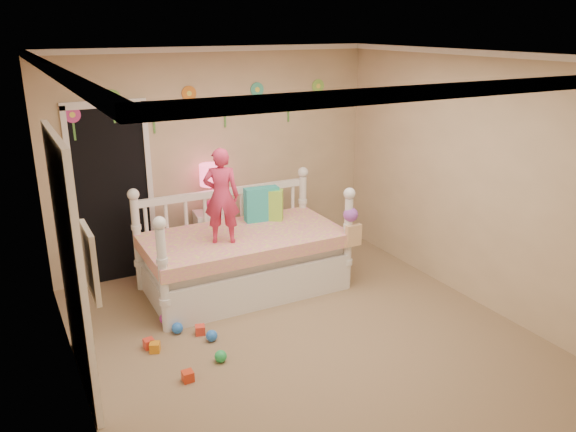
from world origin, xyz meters
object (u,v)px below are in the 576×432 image
child (221,196)px  table_lamp (211,181)px  nightstand (214,240)px  daybed (243,239)px

child → table_lamp: 0.89m
nightstand → child: bearing=-96.5°
table_lamp → child: bearing=-103.5°
nightstand → table_lamp: table_lamp is taller
child → nightstand: size_ratio=1.42×
daybed → table_lamp: 0.88m
child → nightstand: bearing=-79.2°
daybed → child: bearing=-153.5°
child → table_lamp: bearing=-79.2°
nightstand → table_lamp: bearing=0.0°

